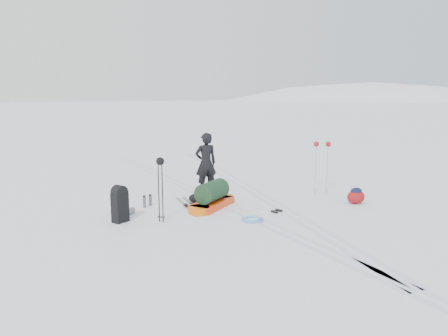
{
  "coord_description": "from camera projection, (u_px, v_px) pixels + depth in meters",
  "views": [
    {
      "loc": [
        -4.44,
        -8.84,
        2.75
      ],
      "look_at": [
        -0.12,
        0.21,
        0.95
      ],
      "focal_mm": 35.0,
      "sensor_mm": 36.0,
      "label": 1
    }
  ],
  "objects": [
    {
      "name": "touring_skis_white",
      "position": [
        277.0,
        212.0,
        9.91
      ],
      "size": [
        0.78,
        1.64,
        0.06
      ],
      "rotation": [
        0.0,
        0.0,
        -1.23
      ],
      "color": "silver",
      "rests_on": "ground"
    },
    {
      "name": "expedition_rucksack",
      "position": [
        121.0,
        204.0,
        9.21
      ],
      "size": [
        0.64,
        0.81,
        0.79
      ],
      "rotation": [
        0.0,
        0.0,
        0.49
      ],
      "color": "black",
      "rests_on": "ground"
    },
    {
      "name": "ground",
      "position": [
        233.0,
        209.0,
        10.22
      ],
      "size": [
        200.0,
        200.0,
        0.0
      ],
      "primitive_type": "plane",
      "color": "white",
      "rests_on": "ground"
    },
    {
      "name": "skier",
      "position": [
        206.0,
        163.0,
        11.69
      ],
      "size": [
        0.62,
        0.42,
        1.63
      ],
      "primitive_type": "imported",
      "rotation": [
        0.0,
        0.0,
        3.09
      ],
      "color": "black",
      "rests_on": "ground"
    },
    {
      "name": "stuff_sack",
      "position": [
        196.0,
        198.0,
        10.8
      ],
      "size": [
        0.38,
        0.3,
        0.22
      ],
      "rotation": [
        0.0,
        0.0,
        -0.1
      ],
      "color": "black",
      "rests_on": "ground"
    },
    {
      "name": "pulk_sled",
      "position": [
        212.0,
        197.0,
        10.3
      ],
      "size": [
        1.62,
        1.37,
        0.64
      ],
      "rotation": [
        0.0,
        0.0,
        0.64
      ],
      "color": "#EB3C0D",
      "rests_on": "ground"
    },
    {
      "name": "touring_skis_grey",
      "position": [
        190.0,
        206.0,
        10.43
      ],
      "size": [
        0.43,
        1.77,
        0.06
      ],
      "rotation": [
        0.0,
        0.0,
        1.47
      ],
      "color": "gray",
      "rests_on": "ground"
    },
    {
      "name": "ski_poles_black",
      "position": [
        160.0,
        169.0,
        9.03
      ],
      "size": [
        0.18,
        0.17,
        1.38
      ],
      "rotation": [
        0.0,
        0.0,
        0.2
      ],
      "color": "black",
      "rests_on": "ground"
    },
    {
      "name": "thermos_pair",
      "position": [
        147.0,
        201.0,
        10.41
      ],
      "size": [
        0.27,
        0.22,
        0.3
      ],
      "rotation": [
        0.0,
        0.0,
        -0.16
      ],
      "color": "slate",
      "rests_on": "ground"
    },
    {
      "name": "ski_poles_silver",
      "position": [
        322.0,
        150.0,
        11.51
      ],
      "size": [
        0.41,
        0.29,
        1.41
      ],
      "rotation": [
        0.0,
        0.0,
        -0.35
      ],
      "color": "silver",
      "rests_on": "ground"
    },
    {
      "name": "ski_tracks",
      "position": [
        239.0,
        198.0,
        11.26
      ],
      "size": [
        3.38,
        17.97,
        0.01
      ],
      "color": "silver",
      "rests_on": "ground"
    },
    {
      "name": "rope_coil",
      "position": [
        252.0,
        219.0,
        9.32
      ],
      "size": [
        0.55,
        0.55,
        0.06
      ],
      "rotation": [
        0.0,
        0.0,
        0.17
      ],
      "color": "#5C98DF",
      "rests_on": "ground"
    },
    {
      "name": "small_daypack",
      "position": [
        356.0,
        196.0,
        10.67
      ],
      "size": [
        0.48,
        0.37,
        0.4
      ],
      "rotation": [
        0.0,
        0.0,
        -0.04
      ],
      "color": "maroon",
      "rests_on": "ground"
    }
  ]
}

